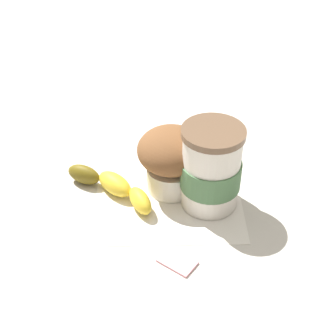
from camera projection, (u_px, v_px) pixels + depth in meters
The scene contains 6 objects.
ground_plane at pixel (168, 193), 0.76m from camera, with size 3.00×3.00×0.00m, color beige.
paper_napkin at pixel (168, 192), 0.76m from camera, with size 0.23×0.23×0.00m, color white.
coffee_cup at pixel (211, 169), 0.70m from camera, with size 0.09×0.09×0.14m.
muffin at pixel (171, 157), 0.73m from camera, with size 0.11×0.11×0.11m.
banana at pixel (113, 186), 0.74m from camera, with size 0.13×0.15×0.03m.
sugar_packet at pixel (177, 261), 0.64m from camera, with size 0.05×0.03×0.01m, color pink.
Camera 1 is at (0.14, 0.55, 0.50)m, focal length 50.00 mm.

